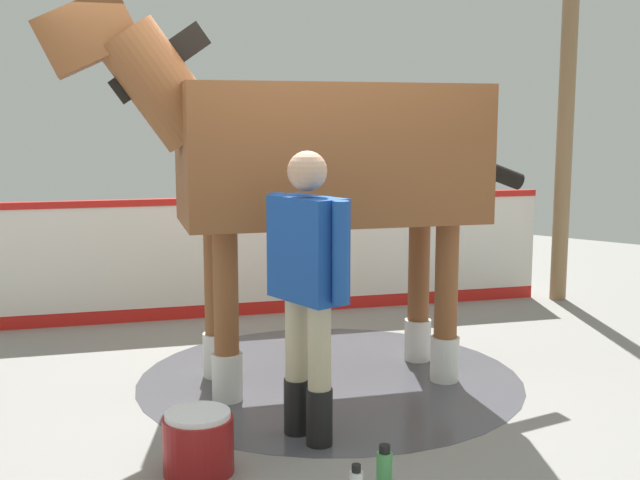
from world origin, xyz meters
TOP-DOWN VIEW (x-y plane):
  - ground_plane at (0.00, 0.00)m, footprint 16.00×16.00m
  - wet_patch at (-0.37, -0.04)m, footprint 2.69×2.69m
  - barrier_wall at (-1.58, -1.64)m, footprint 4.37×3.31m
  - roof_post_far at (-3.81, 0.25)m, footprint 0.16×0.16m
  - horse at (-0.28, -0.11)m, footprint 2.78×2.21m
  - handler at (0.56, 0.51)m, footprint 0.33×0.65m
  - wash_bucket at (1.24, 0.35)m, footprint 0.37×0.37m
  - bottle_spray at (0.80, 1.20)m, footprint 0.08×0.08m

SIDE VIEW (x-z plane):
  - ground_plane at x=0.00m, z-range -0.02..0.00m
  - wet_patch at x=-0.37m, z-range 0.00..0.00m
  - bottle_spray at x=0.80m, z-range -0.01..0.21m
  - wash_bucket at x=1.24m, z-range 0.00..0.33m
  - barrier_wall at x=-1.58m, z-range -0.04..1.07m
  - handler at x=0.56m, z-range 0.12..1.76m
  - roof_post_far at x=-3.81m, z-range 0.00..3.05m
  - horse at x=-0.28m, z-range 0.23..2.85m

